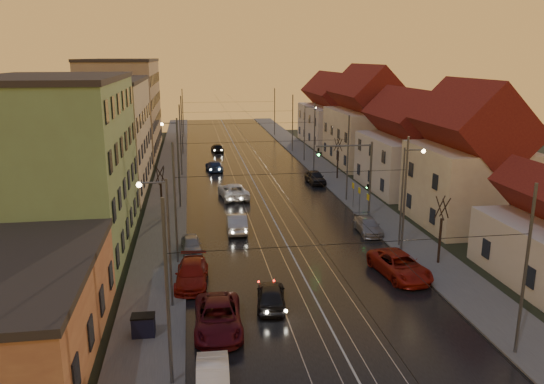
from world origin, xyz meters
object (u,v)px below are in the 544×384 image
street_lamp_1 (406,187)px  driving_car_4 (217,148)px  parked_right_2 (315,177)px  dumpster (143,326)px  parked_left_1 (218,318)px  driving_car_2 (233,191)px  parked_left_0 (213,382)px  parked_left_3 (191,245)px  driving_car_1 (237,222)px  street_lamp_3 (307,128)px  street_lamp_2 (175,150)px  driving_car_3 (214,166)px  parked_right_0 (400,265)px  street_lamp_0 (163,231)px  parked_right_1 (368,226)px  traffic_light_mast (360,170)px  driving_car_0 (271,295)px  parked_left_2 (192,274)px

street_lamp_1 → driving_car_4: bearing=105.2°
parked_right_2 → dumpster: bearing=-120.4°
parked_left_1 → driving_car_2: bearing=85.3°
parked_left_0 → parked_left_3: bearing=94.3°
driving_car_1 → street_lamp_3: bearing=-111.3°
street_lamp_3 → driving_car_1: (-12.77, -30.15, -4.10)m
street_lamp_2 → driving_car_4: (5.89, 25.38, -4.19)m
driving_car_3 → parked_right_0: size_ratio=0.83×
street_lamp_0 → parked_right_2: bearing=61.7°
parked_left_1 → driving_car_3: bearing=89.2°
driving_car_4 → parked_right_1: bearing=98.2°
parked_left_1 → driving_car_4: bearing=88.6°
parked_left_3 → parked_right_0: parked_right_0 is taller
street_lamp_2 → parked_right_2: size_ratio=1.80×
parked_left_1 → street_lamp_0: bearing=133.8°
traffic_light_mast → driving_car_3: (-12.38, 23.26, -3.92)m
traffic_light_mast → street_lamp_2: bearing=144.9°
driving_car_0 → traffic_light_mast: bearing=-115.1°
parked_left_0 → parked_right_0: 17.56m
driving_car_3 → parked_left_2: (-3.21, -36.05, 0.06)m
driving_car_1 → parked_left_0: bearing=83.9°
street_lamp_2 → parked_right_1: bearing=-44.6°
street_lamp_2 → traffic_light_mast: bearing=-35.1°
parked_right_0 → parked_right_1: 9.34m
street_lamp_1 → driving_car_0: (-11.98, -8.77, -4.17)m
parked_left_1 → parked_right_2: 36.06m
traffic_light_mast → parked_left_2: 20.53m
driving_car_0 → driving_car_1: 14.65m
parked_left_2 → driving_car_3: bearing=88.8°
parked_right_2 → dumpster: parked_right_2 is taller
parked_left_2 → driving_car_2: bearing=82.1°
street_lamp_1 → street_lamp_0: bearing=-156.3°
parked_right_1 → street_lamp_3: bearing=89.5°
parked_right_1 → parked_right_2: parked_right_2 is taller
parked_right_2 → driving_car_1: bearing=-126.5°
street_lamp_3 → driving_car_3: street_lamp_3 is taller
street_lamp_1 → parked_left_0: size_ratio=1.89×
parked_right_0 → street_lamp_1: bearing=58.4°
street_lamp_2 → parked_right_0: (15.68, -25.61, -4.10)m
driving_car_1 → driving_car_3: bearing=-86.8°
parked_right_1 → driving_car_3: bearing=115.7°
driving_car_2 → parked_left_2: bearing=71.4°
street_lamp_0 → parked_right_0: 16.38m
driving_car_0 → driving_car_3: size_ratio=0.89×
driving_car_4 → parked_right_1: 43.03m
street_lamp_3 → parked_right_0: 41.88m
street_lamp_0 → driving_car_4: 53.87m
parked_left_0 → driving_car_1: bearing=84.0°
parked_right_0 → driving_car_3: bearing=99.3°
driving_car_1 → parked_right_0: parked_right_0 is taller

